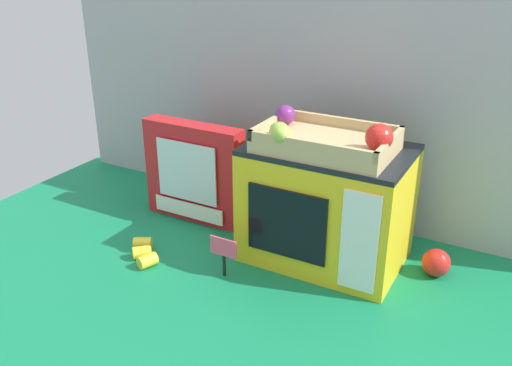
% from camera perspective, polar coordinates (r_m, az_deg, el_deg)
% --- Properties ---
extents(ground_plane, '(1.70, 1.70, 0.00)m').
position_cam_1_polar(ground_plane, '(1.44, 1.66, -6.46)').
color(ground_plane, '#147A4C').
rests_on(ground_plane, ground).
extents(display_back_panel, '(1.61, 0.03, 0.79)m').
position_cam_1_polar(display_back_panel, '(1.50, 6.16, 10.93)').
color(display_back_panel, '#A0A3A8').
rests_on(display_back_panel, ground).
extents(toy_microwave, '(0.37, 0.26, 0.29)m').
position_cam_1_polar(toy_microwave, '(1.33, 7.35, -2.19)').
color(toy_microwave, yellow).
rests_on(toy_microwave, ground).
extents(food_groups_crate, '(0.31, 0.22, 0.09)m').
position_cam_1_polar(food_groups_crate, '(1.25, 7.26, 4.41)').
color(food_groups_crate, tan).
rests_on(food_groups_crate, toy_microwave).
extents(cookie_set_box, '(0.29, 0.06, 0.28)m').
position_cam_1_polar(cookie_set_box, '(1.53, -6.45, 1.09)').
color(cookie_set_box, red).
rests_on(cookie_set_box, ground).
extents(price_sign, '(0.07, 0.01, 0.10)m').
position_cam_1_polar(price_sign, '(1.28, -3.40, -7.08)').
color(price_sign, black).
rests_on(price_sign, ground).
extents(loose_toy_banana, '(0.11, 0.11, 0.03)m').
position_cam_1_polar(loose_toy_banana, '(1.40, -11.56, -7.04)').
color(loose_toy_banana, yellow).
rests_on(loose_toy_banana, ground).
extents(loose_toy_apple, '(0.07, 0.07, 0.07)m').
position_cam_1_polar(loose_toy_apple, '(1.37, 18.22, -7.88)').
color(loose_toy_apple, red).
rests_on(loose_toy_apple, ground).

